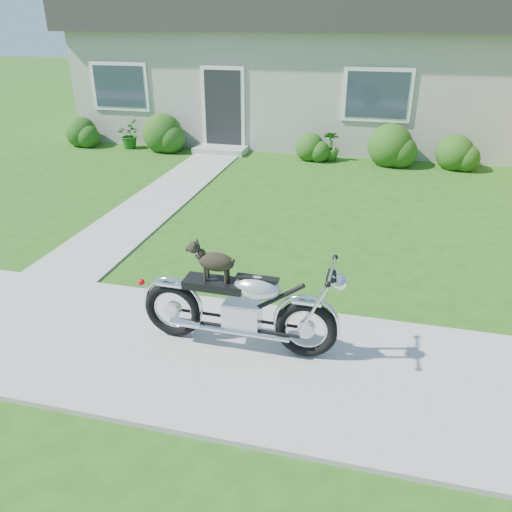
{
  "coord_description": "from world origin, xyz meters",
  "views": [
    {
      "loc": [
        2.71,
        -4.21,
        3.31
      ],
      "look_at": [
        1.4,
        1.0,
        0.75
      ],
      "focal_mm": 35.0,
      "sensor_mm": 36.0,
      "label": 1
    }
  ],
  "objects_px": {
    "potted_plant_left": "(128,134)",
    "potted_plant_right": "(331,146)",
    "house": "(298,60)",
    "motorcycle_with_dog": "(240,305)"
  },
  "relations": [
    {
      "from": "potted_plant_left",
      "to": "potted_plant_right",
      "type": "height_order",
      "value": "potted_plant_left"
    },
    {
      "from": "potted_plant_left",
      "to": "potted_plant_right",
      "type": "bearing_deg",
      "value": 0.0
    },
    {
      "from": "potted_plant_right",
      "to": "motorcycle_with_dog",
      "type": "bearing_deg",
      "value": -90.35
    },
    {
      "from": "potted_plant_left",
      "to": "potted_plant_right",
      "type": "xyz_separation_m",
      "value": [
        5.66,
        0.0,
        -0.0
      ]
    },
    {
      "from": "potted_plant_left",
      "to": "motorcycle_with_dog",
      "type": "distance_m",
      "value": 10.08
    },
    {
      "from": "house",
      "to": "potted_plant_left",
      "type": "xyz_separation_m",
      "value": [
        -4.17,
        -3.44,
        -1.78
      ]
    },
    {
      "from": "house",
      "to": "motorcycle_with_dog",
      "type": "relative_size",
      "value": 5.67
    },
    {
      "from": "house",
      "to": "potted_plant_right",
      "type": "height_order",
      "value": "house"
    },
    {
      "from": "potted_plant_left",
      "to": "motorcycle_with_dog",
      "type": "xyz_separation_m",
      "value": [
        5.61,
        -8.37,
        0.18
      ]
    },
    {
      "from": "potted_plant_left",
      "to": "house",
      "type": "bearing_deg",
      "value": 39.56
    }
  ]
}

